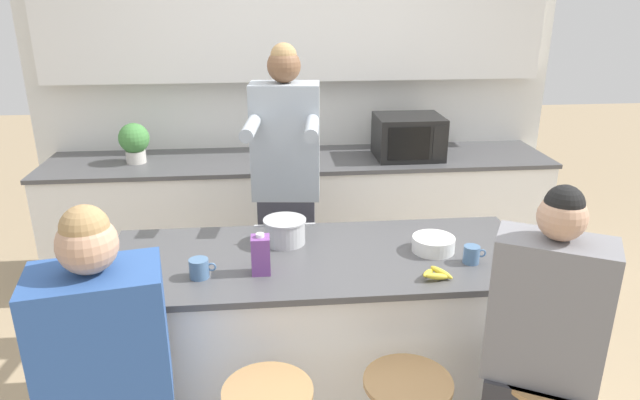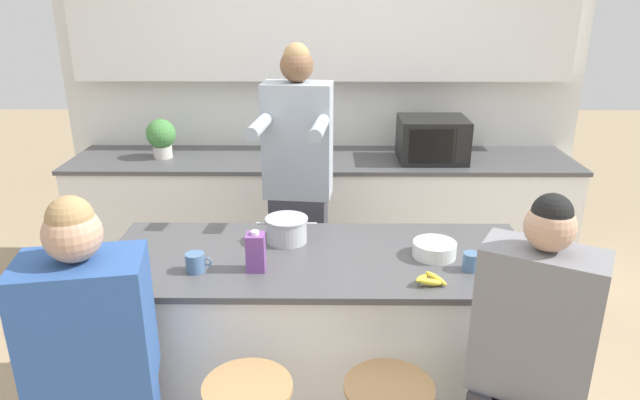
{
  "view_description": "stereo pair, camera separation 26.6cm",
  "coord_description": "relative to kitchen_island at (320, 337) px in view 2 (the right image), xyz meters",
  "views": [
    {
      "loc": [
        -0.24,
        -2.41,
        2.08
      ],
      "look_at": [
        0.0,
        0.08,
        1.16
      ],
      "focal_mm": 32.0,
      "sensor_mm": 36.0,
      "label": 1
    },
    {
      "loc": [
        0.02,
        -2.42,
        2.08
      ],
      "look_at": [
        0.0,
        0.08,
        1.16
      ],
      "focal_mm": 32.0,
      "sensor_mm": 36.0,
      "label": 2
    }
  ],
  "objects": [
    {
      "name": "juice_carton",
      "position": [
        -0.28,
        -0.14,
        0.54
      ],
      "size": [
        0.08,
        0.08,
        0.19
      ],
      "color": "#7A428E",
      "rests_on": "kitchen_island"
    },
    {
      "name": "banana_bunch",
      "position": [
        0.47,
        -0.27,
        0.47
      ],
      "size": [
        0.15,
        0.11,
        0.05
      ],
      "color": "yellow",
      "rests_on": "kitchen_island"
    },
    {
      "name": "person_seated_near",
      "position": [
        0.78,
        -0.66,
        0.2
      ],
      "size": [
        0.47,
        0.41,
        1.45
      ],
      "rotation": [
        0.0,
        0.0,
        -0.5
      ],
      "color": "#333338",
      "rests_on": "ground_plane"
    },
    {
      "name": "person_cooking",
      "position": [
        -0.13,
        0.73,
        0.45
      ],
      "size": [
        0.44,
        0.62,
        1.82
      ],
      "rotation": [
        0.0,
        0.0,
        -0.11
      ],
      "color": "#383842",
      "rests_on": "ground_plane"
    },
    {
      "name": "back_counter",
      "position": [
        0.0,
        1.59,
        0.01
      ],
      "size": [
        3.65,
        0.7,
        0.93
      ],
      "color": "white",
      "rests_on": "ground_plane"
    },
    {
      "name": "coffee_cup_near",
      "position": [
        0.67,
        -0.14,
        0.49
      ],
      "size": [
        0.11,
        0.07,
        0.08
      ],
      "color": "#4C7099",
      "rests_on": "kitchen_island"
    },
    {
      "name": "potted_plant",
      "position": [
        -1.16,
        1.59,
        0.63
      ],
      "size": [
        0.21,
        0.21,
        0.28
      ],
      "color": "beige",
      "rests_on": "back_counter"
    },
    {
      "name": "fruit_bowl",
      "position": [
        0.54,
        -0.0,
        0.48
      ],
      "size": [
        0.2,
        0.2,
        0.07
      ],
      "color": "white",
      "rests_on": "kitchen_island"
    },
    {
      "name": "microwave",
      "position": [
        0.79,
        1.55,
        0.62
      ],
      "size": [
        0.47,
        0.4,
        0.31
      ],
      "color": "black",
      "rests_on": "back_counter"
    },
    {
      "name": "wall_back",
      "position": [
        0.0,
        1.92,
        1.08
      ],
      "size": [
        3.94,
        0.22,
        2.7
      ],
      "color": "silver",
      "rests_on": "ground_plane"
    },
    {
      "name": "coffee_cup_far",
      "position": [
        -0.55,
        -0.16,
        0.49
      ],
      "size": [
        0.12,
        0.09,
        0.09
      ],
      "color": "#4C7099",
      "rests_on": "kitchen_island"
    },
    {
      "name": "kitchen_island",
      "position": [
        0.0,
        0.0,
        0.0
      ],
      "size": [
        2.01,
        0.79,
        0.91
      ],
      "color": "black",
      "rests_on": "ground_plane"
    },
    {
      "name": "cooking_pot",
      "position": [
        -0.17,
        0.16,
        0.51
      ],
      "size": [
        0.3,
        0.21,
        0.12
      ],
      "color": "#B7BABC",
      "rests_on": "kitchen_island"
    },
    {
      "name": "person_wrapped_blanket",
      "position": [
        -0.83,
        -0.66,
        0.22
      ],
      "size": [
        0.48,
        0.36,
        1.44
      ],
      "rotation": [
        0.0,
        0.0,
        0.18
      ],
      "color": "#2D5193",
      "rests_on": "ground_plane"
    }
  ]
}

